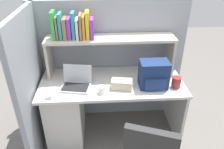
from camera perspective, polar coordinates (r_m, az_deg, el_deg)
ground_plane at (r=2.98m, az=-0.06°, el=-13.84°), size 8.00×8.00×0.00m
desk at (r=2.72m, az=-8.36°, el=-7.91°), size 1.60×0.70×0.73m
cubicle_partition_rear at (r=2.83m, az=-0.57°, el=3.02°), size 1.84×0.05×1.55m
cubicle_partition_left at (r=2.56m, az=-19.38°, el=-2.08°), size 0.05×1.06×1.55m
overhead_hutch at (r=2.54m, az=-0.37°, el=7.36°), size 1.44×0.28×0.45m
reference_books_on_shelf at (r=2.47m, az=-9.90°, el=11.85°), size 0.44×0.19×0.29m
laptop at (r=2.45m, az=-9.05°, el=-1.94°), size 0.35×0.30×0.22m
backpack at (r=2.41m, az=10.55°, el=-0.05°), size 0.30×0.22×0.29m
computer_mouse at (r=2.36m, az=-15.84°, el=-5.19°), size 0.08×0.11×0.03m
paper_cup at (r=2.32m, az=-2.66°, el=-3.87°), size 0.08×0.08×0.08m
tissue_box at (r=2.39m, az=2.48°, el=-2.50°), size 0.24×0.15×0.10m
snack_canister at (r=2.49m, az=15.97°, el=-1.90°), size 0.10×0.10×0.12m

